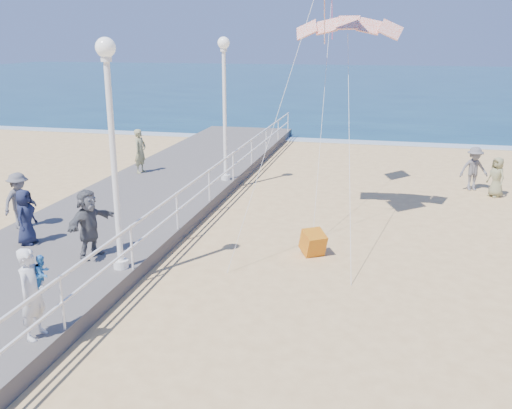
% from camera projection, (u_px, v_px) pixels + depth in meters
% --- Properties ---
extents(ground, '(160.00, 160.00, 0.00)m').
position_uv_depth(ground, '(345.00, 306.00, 12.60)').
color(ground, '#E7BD78').
rests_on(ground, ground).
extents(ocean, '(160.00, 90.00, 0.05)m').
position_uv_depth(ocean, '(387.00, 82.00, 73.27)').
color(ocean, '#0D3550').
rests_on(ocean, ground).
extents(surf_line, '(160.00, 1.20, 0.04)m').
position_uv_depth(surf_line, '(375.00, 143.00, 31.73)').
color(surf_line, silver).
rests_on(surf_line, ground).
extents(boardwalk, '(5.00, 44.00, 0.40)m').
position_uv_depth(boardwalk, '(42.00, 267.00, 14.19)').
color(boardwalk, '#67625D').
rests_on(boardwalk, ground).
extents(railing, '(0.05, 42.00, 0.55)m').
position_uv_depth(railing, '(131.00, 235.00, 13.35)').
color(railing, white).
rests_on(railing, boardwalk).
extents(lamp_post_mid, '(0.44, 0.44, 5.32)m').
position_uv_depth(lamp_post_mid, '(112.00, 133.00, 12.73)').
color(lamp_post_mid, white).
rests_on(lamp_post_mid, boardwalk).
extents(lamp_post_far, '(0.44, 0.44, 5.32)m').
position_uv_depth(lamp_post_far, '(224.00, 94.00, 21.13)').
color(lamp_post_far, white).
rests_on(lamp_post_far, boardwalk).
extents(woman_holding_toddler, '(0.44, 0.65, 1.74)m').
position_uv_depth(woman_holding_toddler, '(32.00, 293.00, 10.29)').
color(woman_holding_toddler, silver).
rests_on(woman_holding_toddler, boardwalk).
extents(toddler_held, '(0.28, 0.36, 0.71)m').
position_uv_depth(toddler_held, '(43.00, 274.00, 10.30)').
color(toddler_held, '#3888D3').
rests_on(toddler_held, boardwalk).
extents(spectator_2, '(0.87, 1.18, 1.64)m').
position_uv_depth(spectator_2, '(19.00, 201.00, 16.27)').
color(spectator_2, '#5B5A60').
rests_on(spectator_2, boardwalk).
extents(spectator_4, '(0.55, 0.78, 1.50)m').
position_uv_depth(spectator_4, '(26.00, 217.00, 15.04)').
color(spectator_4, '#1B203B').
rests_on(spectator_4, boardwalk).
extents(spectator_5, '(0.90, 1.70, 1.75)m').
position_uv_depth(spectator_5, '(89.00, 224.00, 14.12)').
color(spectator_5, '#58595D').
rests_on(spectator_5, boardwalk).
extents(spectator_6, '(0.50, 0.70, 1.77)m').
position_uv_depth(spectator_6, '(140.00, 151.00, 22.95)').
color(spectator_6, '#909164').
rests_on(spectator_6, boardwalk).
extents(beach_walker_a, '(1.23, 0.92, 1.69)m').
position_uv_depth(beach_walker_a, '(474.00, 169.00, 21.85)').
color(beach_walker_a, slate).
rests_on(beach_walker_a, ground).
extents(beach_walker_c, '(0.81, 0.87, 1.49)m').
position_uv_depth(beach_walker_c, '(497.00, 177.00, 21.00)').
color(beach_walker_c, '#807F59').
rests_on(beach_walker_c, ground).
extents(box_kite, '(0.85, 0.89, 0.74)m').
position_uv_depth(box_kite, '(313.00, 245.00, 15.45)').
color(box_kite, '#BF3D0B').
rests_on(box_kite, ground).
extents(kite_parafoil, '(3.18, 0.94, 0.65)m').
position_uv_depth(kite_parafoil, '(348.00, 23.00, 16.72)').
color(kite_parafoil, '#EC411B').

